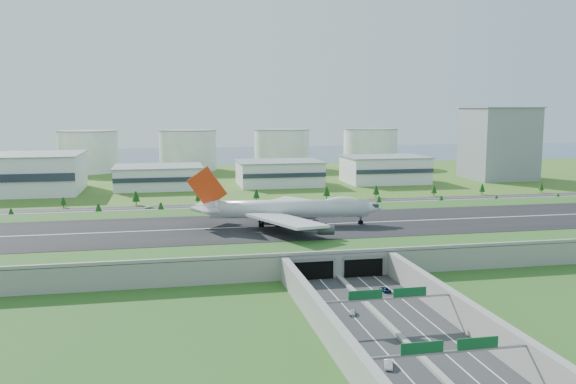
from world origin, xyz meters
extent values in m
plane|color=#3D5D1D|center=(0.00, 0.00, 0.00)|extent=(1200.00, 1200.00, 0.00)
cube|color=gray|center=(0.00, 0.00, 4.00)|extent=(520.00, 100.00, 8.00)
cube|color=#2B4E1B|center=(0.00, 0.00, 8.08)|extent=(520.00, 100.00, 0.16)
cube|color=black|center=(0.00, 0.00, 8.22)|extent=(520.00, 58.00, 0.12)
cube|color=silver|center=(0.00, 0.00, 8.30)|extent=(520.00, 0.90, 0.02)
cube|color=gray|center=(0.00, -49.40, 8.60)|extent=(520.00, 1.20, 1.20)
cube|color=#28282B|center=(0.00, -110.00, 0.06)|extent=(34.00, 120.00, 0.12)
cube|color=gray|center=(0.00, -110.00, 0.45)|extent=(1.60, 120.00, 0.90)
cube|color=gray|center=(-18.20, -100.00, 4.00)|extent=(2.40, 100.00, 8.00)
cube|color=gray|center=(18.20, -100.00, 4.00)|extent=(2.40, 100.00, 8.00)
cube|color=black|center=(-8.50, -50.20, 3.20)|extent=(13.00, 1.20, 6.00)
cube|color=black|center=(8.50, -50.20, 3.20)|extent=(13.00, 1.20, 6.00)
cylinder|color=gray|center=(-19.00, -95.00, 3.50)|extent=(0.70, 0.70, 7.00)
cylinder|color=gray|center=(19.00, -95.00, 3.50)|extent=(0.70, 0.70, 7.00)
cube|color=gray|center=(0.00, -95.00, 7.20)|extent=(38.00, 0.50, 0.50)
cube|color=#0C4C23|center=(-6.00, -95.10, 8.60)|extent=(9.00, 0.30, 2.40)
cube|color=#0C4C23|center=(6.00, -95.10, 8.60)|extent=(9.00, 0.30, 2.40)
cylinder|color=gray|center=(-19.00, -130.00, 3.50)|extent=(0.70, 0.70, 7.00)
cylinder|color=gray|center=(19.00, -130.00, 3.50)|extent=(0.70, 0.70, 7.00)
cube|color=gray|center=(0.00, -130.00, 7.20)|extent=(38.00, 0.50, 0.50)
cube|color=#0C4C23|center=(-6.00, -130.10, 8.60)|extent=(9.00, 0.30, 2.40)
cube|color=#0C4C23|center=(6.00, -130.10, 8.60)|extent=(9.00, 0.30, 2.40)
cube|color=#28282B|center=(0.00, 95.00, 0.06)|extent=(560.00, 36.00, 0.12)
cylinder|color=#3D2819|center=(-128.94, 73.00, 1.29)|extent=(0.50, 0.50, 2.59)
cone|color=#143A0F|center=(-128.94, 73.00, 4.60)|extent=(4.02, 4.02, 5.17)
cylinder|color=#3D2819|center=(-88.28, 73.00, 1.48)|extent=(0.50, 0.50, 2.96)
cone|color=#143A0F|center=(-88.28, 73.00, 5.26)|extent=(4.60, 4.60, 5.92)
cylinder|color=#3D2819|center=(-57.91, 73.00, 1.44)|extent=(0.50, 0.50, 2.87)
cone|color=#143A0F|center=(-57.91, 73.00, 5.11)|extent=(4.47, 4.47, 5.74)
cylinder|color=#3D2819|center=(-14.30, 73.00, 1.01)|extent=(0.50, 0.50, 2.02)
cone|color=#143A0F|center=(-14.30, 73.00, 3.60)|extent=(3.15, 3.15, 4.05)
cylinder|color=#3D2819|center=(22.31, 73.00, 0.99)|extent=(0.50, 0.50, 1.98)
cone|color=#143A0F|center=(22.31, 73.00, 3.53)|extent=(3.08, 3.08, 3.97)
cylinder|color=#3D2819|center=(58.37, 73.00, 1.41)|extent=(0.50, 0.50, 2.82)
cone|color=#143A0F|center=(58.37, 73.00, 5.02)|extent=(4.39, 4.39, 5.64)
cylinder|color=#3D2819|center=(94.90, 73.00, 1.27)|extent=(0.50, 0.50, 2.53)
cone|color=#143A0F|center=(94.90, 73.00, 4.50)|extent=(3.94, 3.94, 5.07)
cylinder|color=#3D2819|center=(128.50, 73.00, 1.13)|extent=(0.50, 0.50, 2.27)
cone|color=#143A0F|center=(128.50, 73.00, 4.03)|extent=(3.53, 3.53, 4.54)
cylinder|color=#3D2819|center=(167.64, 73.00, 1.13)|extent=(0.50, 0.50, 2.26)
cone|color=#143A0F|center=(167.64, 73.00, 4.01)|extent=(3.51, 3.51, 4.52)
cylinder|color=#3D2819|center=(-111.73, 117.00, 1.04)|extent=(0.50, 0.50, 2.09)
cone|color=#143A0F|center=(-111.73, 117.00, 3.71)|extent=(3.24, 3.24, 4.17)
cylinder|color=#3D2819|center=(-72.11, 117.00, 1.45)|extent=(0.50, 0.50, 2.91)
cone|color=#143A0F|center=(-72.11, 117.00, 5.17)|extent=(4.52, 4.52, 5.81)
cylinder|color=#3D2819|center=(-37.14, 117.00, 0.99)|extent=(0.50, 0.50, 1.98)
cone|color=#143A0F|center=(-37.14, 117.00, 3.52)|extent=(3.08, 3.08, 3.96)
cylinder|color=#3D2819|center=(-2.49, 117.00, 1.31)|extent=(0.50, 0.50, 2.62)
cone|color=#143A0F|center=(-2.49, 117.00, 4.66)|extent=(4.08, 4.08, 5.24)
cylinder|color=#3D2819|center=(40.73, 117.00, 1.43)|extent=(0.50, 0.50, 2.86)
cone|color=#143A0F|center=(40.73, 117.00, 5.08)|extent=(4.45, 4.45, 5.72)
cylinder|color=#3D2819|center=(72.45, 117.00, 1.38)|extent=(0.50, 0.50, 2.75)
cone|color=#143A0F|center=(72.45, 117.00, 4.89)|extent=(4.28, 4.28, 5.50)
cylinder|color=#3D2819|center=(110.90, 117.00, 1.20)|extent=(0.50, 0.50, 2.40)
cone|color=#143A0F|center=(110.90, 117.00, 4.27)|extent=(3.73, 3.73, 4.80)
cylinder|color=#3D2819|center=(144.07, 117.00, 1.23)|extent=(0.50, 0.50, 2.45)
cone|color=#143A0F|center=(144.07, 117.00, 4.36)|extent=(3.82, 3.82, 4.91)
cylinder|color=#3D2819|center=(186.49, 117.00, 1.09)|extent=(0.50, 0.50, 2.18)
cone|color=#143A0F|center=(186.49, 117.00, 3.87)|extent=(3.39, 3.39, 4.36)
cube|color=white|center=(-60.00, 190.00, 7.50)|extent=(58.00, 42.00, 15.00)
cube|color=white|center=(25.00, 190.00, 8.50)|extent=(58.00, 42.00, 17.00)
cube|color=white|center=(105.00, 190.00, 9.50)|extent=(58.00, 42.00, 19.00)
cube|color=gray|center=(200.00, 195.00, 27.50)|extent=(46.00, 46.00, 55.00)
cylinder|color=silver|center=(-120.00, 310.00, 17.50)|extent=(50.00, 50.00, 35.00)
cylinder|color=silver|center=(-35.00, 310.00, 17.50)|extent=(50.00, 50.00, 35.00)
cylinder|color=silver|center=(50.00, 310.00, 17.50)|extent=(50.00, 50.00, 35.00)
cylinder|color=silver|center=(135.00, 310.00, 17.50)|extent=(50.00, 50.00, 35.00)
cube|color=#354866|center=(0.00, 480.00, 0.03)|extent=(1200.00, 260.00, 0.06)
cylinder|color=silver|center=(-6.21, 1.10, 14.88)|extent=(64.12, 16.36, 7.28)
cone|color=silver|center=(27.57, -3.80, 14.88)|extent=(10.06, 8.52, 7.28)
cone|color=silver|center=(-40.00, 6.01, 15.34)|extent=(12.31, 8.84, 7.28)
ellipsoid|color=silver|center=(15.23, -2.01, 17.50)|extent=(16.18, 7.84, 4.48)
cube|color=silver|center=(-11.24, -17.72, 13.74)|extent=(27.32, 37.22, 1.80)
cube|color=silver|center=(-5.69, 20.58, 13.74)|extent=(33.38, 35.64, 1.80)
cylinder|color=#38383D|center=(-2.80, -13.19, 11.24)|extent=(6.35, 4.23, 3.41)
cylinder|color=#38383D|center=(1.96, -26.53, 11.24)|extent=(6.35, 4.23, 3.41)
cylinder|color=#38383D|center=(1.12, 13.84, 11.24)|extent=(6.35, 4.23, 3.41)
cylinder|color=#38383D|center=(9.48, 25.28, 11.24)|extent=(6.35, 4.23, 3.41)
cube|color=silver|center=(-39.94, -1.48, 16.25)|extent=(10.98, 14.16, 0.68)
cube|color=silver|center=(-37.81, 13.16, 16.25)|extent=(13.11, 14.06, 0.68)
cube|color=red|center=(-38.88, 5.84, 23.99)|extent=(16.20, 3.34, 17.06)
cylinder|color=black|center=(22.89, -3.12, 8.91)|extent=(2.16, 0.80, 2.16)
cylinder|color=black|center=(-11.24, -1.85, 8.91)|extent=(2.16, 0.80, 2.16)
cylinder|color=black|center=(-10.20, 5.36, 8.91)|extent=(2.16, 0.80, 2.16)
cylinder|color=black|center=(-18.00, -0.87, 8.91)|extent=(2.16, 0.80, 2.16)
cylinder|color=black|center=(-16.95, 6.34, 8.91)|extent=(2.16, 0.80, 2.16)
imported|color=silver|center=(-6.31, -85.77, 0.78)|extent=(2.96, 4.16, 1.32)
imported|color=white|center=(-8.84, -119.34, 0.92)|extent=(3.09, 5.14, 1.60)
imported|color=#0D1D43|center=(9.77, -67.45, 0.78)|extent=(2.58, 4.94, 1.33)
imported|color=slate|center=(-97.10, 88.93, 0.86)|extent=(4.47, 2.09, 1.48)
imported|color=black|center=(33.16, 100.99, 0.81)|extent=(4.36, 2.06, 1.38)
imported|color=silver|center=(-64.85, 104.06, 0.79)|extent=(4.83, 2.49, 1.34)
camera|label=1|loc=(-54.98, -237.89, 56.08)|focal=38.00mm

